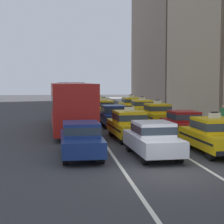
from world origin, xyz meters
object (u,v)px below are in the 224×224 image
at_px(sedan_center_nearest, 153,138).
at_px(taxi_right_fifth, 131,105).
at_px(sedan_right_second, 183,123).
at_px(box_truck_left_third, 70,97).
at_px(taxi_center_second, 129,124).
at_px(sedan_center_third, 113,115).
at_px(bus_left_second, 70,104).
at_px(pedestrian_mid_block, 223,118).
at_px(taxi_center_fourth, 103,109).
at_px(taxi_right_third, 157,114).
at_px(sedan_left_nearest, 81,138).
at_px(taxi_right_fourth, 142,108).
at_px(taxi_center_fifth, 99,105).
at_px(taxi_right_nearest, 213,135).

distance_m(sedan_center_nearest, taxi_right_fifth, 22.83).
bearing_deg(sedan_right_second, box_truck_left_third, 113.20).
xyz_separation_m(taxi_center_second, sedan_center_third, (-0.05, 6.33, -0.03)).
distance_m(bus_left_second, box_truck_left_third, 11.14).
xyz_separation_m(sedan_center_third, pedestrian_mid_block, (6.60, -4.45, 0.14)).
distance_m(taxi_center_fourth, taxi_right_third, 6.73).
height_order(taxi_center_second, taxi_center_fourth, same).
height_order(sedan_right_second, taxi_right_fifth, taxi_right_fifth).
bearing_deg(sedan_left_nearest, taxi_right_fourth, 69.32).
relative_size(taxi_right_fourth, pedestrian_mid_block, 2.73).
bearing_deg(taxi_center_fifth, taxi_center_second, -89.92).
bearing_deg(pedestrian_mid_block, taxi_center_fifth, 112.73).
bearing_deg(taxi_center_fourth, bus_left_second, -111.54).
bearing_deg(taxi_center_second, taxi_right_fifth, 79.03).
height_order(taxi_center_fourth, taxi_center_fifth, same).
bearing_deg(sedan_center_nearest, taxi_center_fourth, 90.87).
bearing_deg(taxi_right_fifth, taxi_center_second, -100.97).
bearing_deg(bus_left_second, taxi_right_fifth, 63.18).
distance_m(taxi_center_fifth, sedan_right_second, 17.41).
bearing_deg(taxi_center_fourth, sedan_right_second, -73.40).
height_order(bus_left_second, pedestrian_mid_block, bus_left_second).
bearing_deg(taxi_right_fourth, sedan_left_nearest, -110.68).
bearing_deg(sedan_center_third, taxi_center_second, -89.54).
bearing_deg(bus_left_second, box_truck_left_third, 88.88).
height_order(taxi_center_second, pedestrian_mid_block, taxi_center_second).
height_order(sedan_left_nearest, sedan_center_third, same).
xyz_separation_m(bus_left_second, box_truck_left_third, (0.22, 11.14, -0.04)).
height_order(taxi_right_nearest, taxi_right_fifth, same).
relative_size(taxi_center_fourth, taxi_right_nearest, 0.99).
distance_m(sedan_left_nearest, taxi_center_fifth, 22.48).
relative_size(bus_left_second, sedan_center_nearest, 2.58).
xyz_separation_m(sedan_left_nearest, taxi_center_fifth, (2.96, 22.28, 0.03)).
bearing_deg(taxi_right_fourth, taxi_center_fifth, 123.48).
bearing_deg(box_truck_left_third, bus_left_second, -91.12).
height_order(sedan_center_nearest, taxi_center_fifth, taxi_center_fifth).
distance_m(box_truck_left_third, taxi_center_fifth, 3.72).
bearing_deg(taxi_right_fifth, sedan_center_nearest, -98.17).
height_order(sedan_left_nearest, taxi_right_fourth, taxi_right_fourth).
height_order(taxi_right_fifth, pedestrian_mid_block, taxi_right_fifth).
bearing_deg(bus_left_second, sedan_center_third, 30.95).
distance_m(sedan_left_nearest, sedan_right_second, 8.27).
bearing_deg(sedan_right_second, taxi_center_fourth, 106.60).
bearing_deg(box_truck_left_third, sedan_left_nearest, -89.90).
relative_size(sedan_left_nearest, taxi_right_third, 0.94).
bearing_deg(box_truck_left_third, taxi_center_fifth, 33.97).
xyz_separation_m(taxi_center_fourth, taxi_right_nearest, (3.28, -16.91, 0.00)).
xyz_separation_m(sedan_right_second, pedestrian_mid_block, (3.12, 1.37, 0.14)).
height_order(box_truck_left_third, taxi_right_nearest, box_truck_left_third).
relative_size(sedan_left_nearest, sedan_center_nearest, 0.99).
bearing_deg(sedan_center_nearest, taxi_right_fifth, 81.83).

